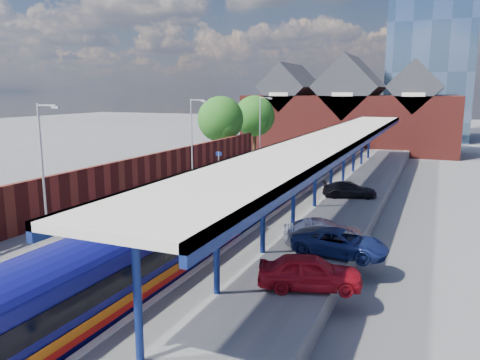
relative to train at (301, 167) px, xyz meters
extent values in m
plane|color=#5B5B5E|center=(-1.49, 3.07, -2.12)|extent=(240.00, 240.00, 0.00)
cube|color=#473D33|center=(-1.49, -6.93, -2.09)|extent=(6.00, 76.00, 0.06)
cube|color=slate|center=(-3.71, -6.93, -2.00)|extent=(0.07, 76.00, 0.14)
cube|color=slate|center=(-2.27, -6.93, -2.00)|extent=(0.07, 76.00, 0.14)
cube|color=slate|center=(-0.71, -6.93, -2.00)|extent=(0.07, 76.00, 0.14)
cube|color=slate|center=(0.73, -6.93, -2.00)|extent=(0.07, 76.00, 0.14)
cube|color=#565659|center=(-6.99, -6.93, -1.62)|extent=(5.00, 76.00, 1.00)
cube|color=#565659|center=(4.51, -6.93, -1.62)|extent=(6.00, 76.00, 1.00)
cube|color=silver|center=(-4.64, -6.93, -1.10)|extent=(0.30, 76.00, 0.05)
cube|color=silver|center=(1.66, -6.93, -1.10)|extent=(0.30, 76.00, 0.05)
cube|color=yellow|center=(-5.24, -6.93, -1.12)|extent=(0.14, 76.00, 0.01)
cube|color=#0C0D59|center=(0.01, -24.78, -0.22)|extent=(2.99, 16.03, 2.50)
cube|color=#0C0D59|center=(0.01, -24.78, 1.03)|extent=(2.99, 16.03, 0.60)
cube|color=#0C0D59|center=(0.01, -8.18, -0.22)|extent=(2.99, 16.03, 2.50)
cube|color=#0C0D59|center=(0.01, -8.18, 1.03)|extent=(2.99, 16.03, 0.60)
cube|color=#0C0D59|center=(0.01, 8.42, -0.22)|extent=(2.99, 16.03, 2.50)
cube|color=#0C0D59|center=(0.01, 8.42, 1.03)|extent=(2.99, 16.03, 0.60)
cube|color=#0C0D59|center=(0.01, 25.02, -0.22)|extent=(2.99, 16.03, 2.50)
cube|color=#0C0D59|center=(0.01, 25.02, 1.03)|extent=(2.99, 16.03, 0.60)
cube|color=black|center=(-1.41, 0.12, 0.23)|extent=(0.04, 60.54, 0.70)
cube|color=#D5630D|center=(-1.42, 0.12, -0.57)|extent=(0.03, 55.27, 0.30)
cube|color=red|center=(-1.43, 0.12, -0.82)|extent=(0.03, 55.27, 0.30)
cube|color=black|center=(0.01, 30.62, -1.82)|extent=(2.00, 2.40, 0.60)
cylinder|color=navy|center=(3.51, -28.93, 0.98)|extent=(0.24, 0.24, 4.20)
cylinder|color=navy|center=(3.51, -23.93, 0.98)|extent=(0.24, 0.24, 4.20)
cylinder|color=navy|center=(3.51, -18.93, 0.98)|extent=(0.24, 0.24, 4.20)
cylinder|color=navy|center=(3.51, -13.93, 0.98)|extent=(0.24, 0.24, 4.20)
cylinder|color=navy|center=(3.51, -8.93, 0.98)|extent=(0.24, 0.24, 4.20)
cylinder|color=navy|center=(3.51, -3.93, 0.98)|extent=(0.24, 0.24, 4.20)
cylinder|color=navy|center=(3.51, 1.07, 0.98)|extent=(0.24, 0.24, 4.20)
cylinder|color=navy|center=(3.51, 6.07, 0.98)|extent=(0.24, 0.24, 4.20)
cylinder|color=navy|center=(3.51, 11.07, 0.98)|extent=(0.24, 0.24, 4.20)
cylinder|color=navy|center=(3.51, 16.07, 0.98)|extent=(0.24, 0.24, 4.20)
cube|color=beige|center=(4.01, -4.93, 3.23)|extent=(4.50, 52.00, 0.25)
cube|color=navy|center=(1.86, -4.93, 3.08)|extent=(0.20, 52.00, 0.55)
cube|color=navy|center=(6.16, -4.93, 3.08)|extent=(0.20, 52.00, 0.55)
cylinder|color=#A5A8AA|center=(-7.99, -20.93, 2.38)|extent=(0.12, 0.12, 7.00)
cube|color=#A5A8AA|center=(-7.39, -20.93, 5.78)|extent=(1.20, 0.08, 0.08)
cube|color=#A5A8AA|center=(-6.79, -20.93, 5.68)|extent=(0.45, 0.18, 0.12)
cylinder|color=#A5A8AA|center=(-7.99, -4.93, 2.38)|extent=(0.12, 0.12, 7.00)
cube|color=#A5A8AA|center=(-7.39, -4.93, 5.78)|extent=(1.20, 0.08, 0.08)
cube|color=#A5A8AA|center=(-6.79, -4.93, 5.68)|extent=(0.45, 0.18, 0.12)
cylinder|color=#A5A8AA|center=(-7.99, 11.07, 2.38)|extent=(0.12, 0.12, 7.00)
cube|color=#A5A8AA|center=(-7.39, 11.07, 5.78)|extent=(1.20, 0.08, 0.08)
cube|color=#A5A8AA|center=(-6.79, 11.07, 5.68)|extent=(0.45, 0.18, 0.12)
cylinder|color=#A5A8AA|center=(-6.49, -2.93, 0.13)|extent=(0.08, 0.08, 2.50)
cube|color=#0C194C|center=(-6.49, -2.93, 1.18)|extent=(0.55, 0.06, 0.35)
cube|color=maroon|center=(-9.59, -12.93, 0.28)|extent=(0.35, 50.00, 2.80)
cube|color=maroon|center=(-1.49, 31.07, 1.88)|extent=(30.00, 12.00, 8.00)
cube|color=#232328|center=(-10.49, 31.07, 7.08)|extent=(7.13, 12.00, 7.13)
cube|color=#232328|center=(-1.49, 31.07, 7.08)|extent=(9.16, 12.00, 9.16)
cube|color=#232328|center=(7.51, 31.07, 7.08)|extent=(7.13, 12.00, 7.13)
cube|color=beige|center=(-10.49, 25.02, 6.08)|extent=(2.80, 0.15, 0.50)
cube|color=beige|center=(-1.49, 25.02, 6.08)|extent=(2.80, 0.15, 0.50)
cube|color=beige|center=(7.51, 25.02, 6.08)|extent=(2.80, 0.15, 0.50)
cube|color=#48607B|center=(8.51, 53.07, 17.88)|extent=(14.00, 14.00, 40.00)
cylinder|color=#382314|center=(-11.99, 9.07, -0.12)|extent=(0.44, 0.44, 4.00)
sphere|color=#234D14|center=(-11.99, 9.07, 3.38)|extent=(5.20, 5.20, 5.20)
sphere|color=#234D14|center=(-11.19, 8.57, 2.68)|extent=(3.20, 3.20, 3.20)
cylinder|color=#382314|center=(-10.99, 17.07, -0.12)|extent=(0.44, 0.44, 4.00)
sphere|color=#234D14|center=(-10.99, 17.07, 3.38)|extent=(5.20, 5.20, 5.20)
sphere|color=#234D14|center=(-10.19, 16.57, 2.68)|extent=(3.20, 3.20, 3.20)
imported|color=#A90E1B|center=(6.64, -22.10, -0.43)|extent=(4.33, 2.76, 1.37)
imported|color=#A8A8AC|center=(5.97, -16.85, -0.47)|extent=(4.16, 2.76, 1.30)
imported|color=black|center=(5.16, -5.22, -0.56)|extent=(4.17, 2.66, 1.12)
imported|color=navy|center=(6.97, -17.85, -0.50)|extent=(4.56, 2.33, 1.23)
camera|label=1|loc=(10.88, -38.97, 6.46)|focal=35.00mm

